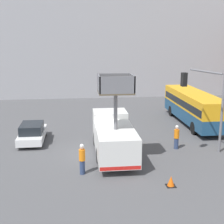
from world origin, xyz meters
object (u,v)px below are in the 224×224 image
Objects in this scene: utility_truck at (113,135)px; parked_car_curbside at (32,133)px; road_worker_near_truck at (82,159)px; road_worker_directing at (177,137)px; traffic_cone_near_truck at (171,181)px; traffic_light_pole at (210,96)px; city_bus at (193,105)px.

utility_truck is 1.60× the size of parked_car_curbside.
road_worker_near_truck reaches higher than road_worker_directing.
parked_car_curbside reaches higher than traffic_cone_near_truck.
traffic_cone_near_truck is (-3.92, -4.55, -3.91)m from traffic_light_pole.
road_worker_directing is at bearing 164.92° from city_bus.
parked_car_curbside is (-8.72, 8.72, 0.49)m from traffic_cone_near_truck.
traffic_light_pole is at bearing -179.87° from city_bus.
utility_truck is 4.96m from road_worker_directing.
city_bus is at bearing 64.71° from traffic_cone_near_truck.
traffic_light_pole reaches higher than road_worker_directing.
traffic_light_pole reaches higher than parked_car_curbside.
traffic_cone_near_truck is (4.88, -2.17, -0.70)m from road_worker_near_truck.
road_worker_near_truck is 3.21× the size of traffic_cone_near_truck.
traffic_light_pole is 13.75m from parked_car_curbside.
road_worker_near_truck is at bearing -128.28° from utility_truck.
road_worker_near_truck reaches higher than parked_car_curbside.
parked_car_curbside is (-3.83, 6.55, -0.21)m from road_worker_near_truck.
parked_car_curbside is (-14.66, -3.85, -1.04)m from city_bus.
road_worker_directing is 6.33m from traffic_cone_near_truck.
utility_truck is 5.79m from traffic_cone_near_truck.
parked_car_curbside is at bearing 118.98° from city_bus.
parked_car_curbside is at bearing 148.47° from utility_truck.
utility_truck is at bearing 117.95° from traffic_cone_near_truck.
road_worker_directing is at bearing 142.13° from traffic_light_pole.
city_bus reaches higher than road_worker_near_truck.
city_bus is 5.84× the size of road_worker_directing.
traffic_light_pole reaches higher than utility_truck.
traffic_light_pole is 10.33× the size of traffic_cone_near_truck.
city_bus is 7.71m from road_worker_directing.
road_worker_near_truck is 0.44× the size of parked_car_curbside.
road_worker_directing is (4.84, 0.90, -0.61)m from utility_truck.
traffic_light_pole is 3.21× the size of road_worker_near_truck.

